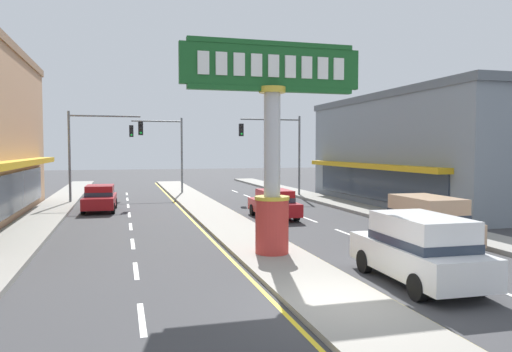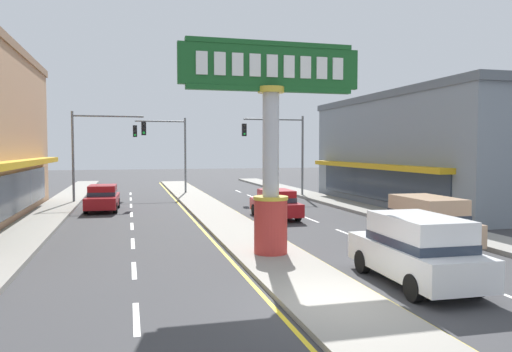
{
  "view_description": "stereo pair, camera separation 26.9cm",
  "coord_description": "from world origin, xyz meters",
  "px_view_note": "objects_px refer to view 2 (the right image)",
  "views": [
    {
      "loc": [
        -4.92,
        -10.41,
        3.71
      ],
      "look_at": [
        0.34,
        8.8,
        2.6
      ],
      "focal_mm": 34.55,
      "sensor_mm": 36.0,
      "label": 1
    },
    {
      "loc": [
        -4.66,
        -10.48,
        3.71
      ],
      "look_at": [
        0.34,
        8.8,
        2.6
      ],
      "focal_mm": 34.55,
      "sensor_mm": 36.0,
      "label": 2
    }
  ],
  "objects_px": {
    "sedan_near_left_lane": "(103,198)",
    "suv_far_right_lane": "(425,221)",
    "traffic_light_right_side": "(281,142)",
    "traffic_light_left_side": "(100,141)",
    "district_sign": "(271,143)",
    "storefront_right": "(434,150)",
    "suv_near_right_lane": "(416,249)",
    "sedan_mid_left_lane": "(276,204)",
    "traffic_light_median_far": "(167,143)"
  },
  "relations": [
    {
      "from": "traffic_light_right_side",
      "to": "suv_far_right_lane",
      "type": "bearing_deg",
      "value": -90.85
    },
    {
      "from": "traffic_light_right_side",
      "to": "suv_near_right_lane",
      "type": "bearing_deg",
      "value": -98.57
    },
    {
      "from": "storefront_right",
      "to": "district_sign",
      "type": "bearing_deg",
      "value": -140.04
    },
    {
      "from": "suv_near_right_lane",
      "to": "storefront_right",
      "type": "bearing_deg",
      "value": 54.39
    },
    {
      "from": "suv_far_right_lane",
      "to": "storefront_right",
      "type": "bearing_deg",
      "value": 54.48
    },
    {
      "from": "traffic_light_left_side",
      "to": "traffic_light_right_side",
      "type": "height_order",
      "value": "same"
    },
    {
      "from": "suv_near_right_lane",
      "to": "sedan_near_left_lane",
      "type": "xyz_separation_m",
      "value": [
        -9.09,
        18.88,
        -0.2
      ]
    },
    {
      "from": "traffic_light_right_side",
      "to": "traffic_light_median_far",
      "type": "bearing_deg",
      "value": 150.35
    },
    {
      "from": "storefront_right",
      "to": "traffic_light_right_side",
      "type": "height_order",
      "value": "storefront_right"
    },
    {
      "from": "storefront_right",
      "to": "suv_far_right_lane",
      "type": "height_order",
      "value": "storefront_right"
    },
    {
      "from": "traffic_light_right_side",
      "to": "sedan_near_left_lane",
      "type": "xyz_separation_m",
      "value": [
        -12.68,
        -4.93,
        -3.46
      ]
    },
    {
      "from": "traffic_light_left_side",
      "to": "suv_near_right_lane",
      "type": "distance_m",
      "value": 25.07
    },
    {
      "from": "sedan_near_left_lane",
      "to": "suv_far_right_lane",
      "type": "bearing_deg",
      "value": -49.13
    },
    {
      "from": "sedan_near_left_lane",
      "to": "storefront_right",
      "type": "bearing_deg",
      "value": -5.96
    },
    {
      "from": "district_sign",
      "to": "suv_far_right_lane",
      "type": "distance_m",
      "value": 6.86
    },
    {
      "from": "suv_far_right_lane",
      "to": "traffic_light_right_side",
      "type": "bearing_deg",
      "value": 89.15
    },
    {
      "from": "traffic_light_median_far",
      "to": "traffic_light_left_side",
      "type": "bearing_deg",
      "value": -131.49
    },
    {
      "from": "traffic_light_median_far",
      "to": "sedan_mid_left_lane",
      "type": "relative_size",
      "value": 1.44
    },
    {
      "from": "suv_far_right_lane",
      "to": "sedan_near_left_lane",
      "type": "height_order",
      "value": "suv_far_right_lane"
    },
    {
      "from": "traffic_light_median_far",
      "to": "traffic_light_right_side",
      "type": "bearing_deg",
      "value": -29.65
    },
    {
      "from": "traffic_light_left_side",
      "to": "traffic_light_right_side",
      "type": "relative_size",
      "value": 1.0
    },
    {
      "from": "storefront_right",
      "to": "suv_far_right_lane",
      "type": "bearing_deg",
      "value": -125.52
    },
    {
      "from": "district_sign",
      "to": "traffic_light_left_side",
      "type": "distance_m",
      "value": 19.86
    },
    {
      "from": "suv_near_right_lane",
      "to": "traffic_light_left_side",
      "type": "bearing_deg",
      "value": 112.15
    },
    {
      "from": "district_sign",
      "to": "storefront_right",
      "type": "xyz_separation_m",
      "value": [
        14.85,
        12.44,
        -0.3
      ]
    },
    {
      "from": "sedan_mid_left_lane",
      "to": "storefront_right",
      "type": "bearing_deg",
      "value": 16.06
    },
    {
      "from": "storefront_right",
      "to": "sedan_mid_left_lane",
      "type": "relative_size",
      "value": 4.5
    },
    {
      "from": "district_sign",
      "to": "sedan_near_left_lane",
      "type": "relative_size",
      "value": 1.64
    },
    {
      "from": "suv_far_right_lane",
      "to": "sedan_mid_left_lane",
      "type": "xyz_separation_m",
      "value": [
        -3.3,
        8.68,
        -0.2
      ]
    },
    {
      "from": "traffic_light_left_side",
      "to": "district_sign",
      "type": "bearing_deg",
      "value": -70.96
    },
    {
      "from": "traffic_light_left_side",
      "to": "suv_near_right_lane",
      "type": "height_order",
      "value": "traffic_light_left_side"
    },
    {
      "from": "traffic_light_median_far",
      "to": "suv_far_right_lane",
      "type": "relative_size",
      "value": 1.34
    },
    {
      "from": "traffic_light_right_side",
      "to": "district_sign",
      "type": "bearing_deg",
      "value": -108.33
    },
    {
      "from": "traffic_light_left_side",
      "to": "sedan_mid_left_lane",
      "type": "height_order",
      "value": "traffic_light_left_side"
    },
    {
      "from": "storefront_right",
      "to": "sedan_mid_left_lane",
      "type": "distance_m",
      "value": 12.75
    },
    {
      "from": "district_sign",
      "to": "traffic_light_median_far",
      "type": "height_order",
      "value": "district_sign"
    },
    {
      "from": "district_sign",
      "to": "sedan_near_left_lane",
      "type": "distance_m",
      "value": 16.2
    },
    {
      "from": "district_sign",
      "to": "traffic_light_right_side",
      "type": "relative_size",
      "value": 1.15
    },
    {
      "from": "sedan_near_left_lane",
      "to": "sedan_mid_left_lane",
      "type": "relative_size",
      "value": 1.01
    },
    {
      "from": "sedan_near_left_lane",
      "to": "sedan_mid_left_lane",
      "type": "bearing_deg",
      "value": -31.8
    },
    {
      "from": "storefront_right",
      "to": "suv_near_right_lane",
      "type": "relative_size",
      "value": 4.16
    },
    {
      "from": "district_sign",
      "to": "traffic_light_right_side",
      "type": "height_order",
      "value": "district_sign"
    },
    {
      "from": "storefront_right",
      "to": "traffic_light_right_side",
      "type": "relative_size",
      "value": 3.12
    },
    {
      "from": "traffic_light_right_side",
      "to": "sedan_mid_left_lane",
      "type": "relative_size",
      "value": 1.44
    },
    {
      "from": "traffic_light_left_side",
      "to": "sedan_near_left_lane",
      "type": "distance_m",
      "value": 5.4
    },
    {
      "from": "traffic_light_left_side",
      "to": "suv_far_right_lane",
      "type": "relative_size",
      "value": 1.34
    },
    {
      "from": "traffic_light_right_side",
      "to": "suv_far_right_lane",
      "type": "height_order",
      "value": "traffic_light_right_side"
    },
    {
      "from": "district_sign",
      "to": "sedan_mid_left_lane",
      "type": "xyz_separation_m",
      "value": [
        2.9,
        9.0,
        -3.12
      ]
    },
    {
      "from": "sedan_mid_left_lane",
      "to": "traffic_light_median_far",
      "type": "bearing_deg",
      "value": 106.74
    },
    {
      "from": "traffic_light_left_side",
      "to": "suv_near_right_lane",
      "type": "xyz_separation_m",
      "value": [
        9.38,
        -23.03,
        -3.26
      ]
    }
  ]
}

